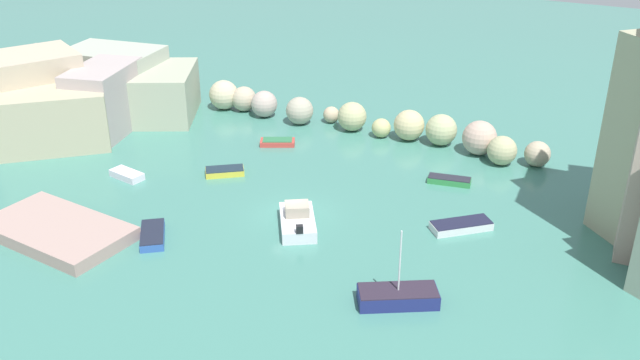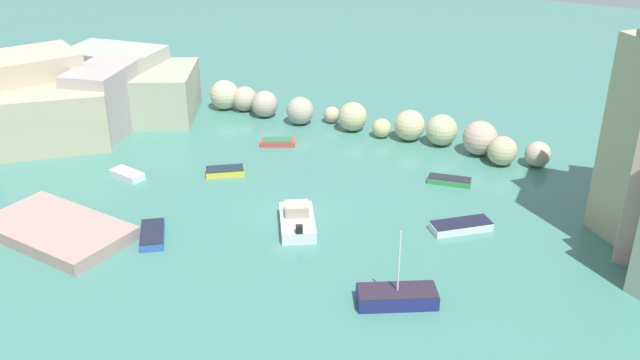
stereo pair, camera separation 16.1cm
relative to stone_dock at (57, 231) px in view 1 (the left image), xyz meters
name	(u,v)px [view 1 (the left image)]	position (x,y,z in m)	size (l,w,h in m)	color
cove_water	(294,215)	(11.98, 9.36, -0.42)	(160.00, 160.00, 0.00)	#428173
cliff_headland_left	(84,94)	(-12.83, 15.87, 2.32)	(19.09, 19.21, 6.77)	#A7AD92
rock_breakwater	(363,120)	(9.94, 25.00, 0.81)	(31.17, 4.05, 2.77)	#C3B896
stone_dock	(57,231)	(0.00, 0.00, 0.00)	(9.47, 5.25, 0.85)	tan
moored_boat_0	(298,220)	(13.01, 8.05, 0.11)	(4.19, 4.83, 1.55)	silver
moored_boat_1	(449,180)	(19.72, 18.93, -0.18)	(3.26, 1.60, 0.50)	#338C47
moored_boat_2	(461,226)	(22.55, 12.73, -0.14)	(3.86, 3.72, 0.57)	silver
moored_boat_3	(398,296)	(21.92, 3.29, 0.03)	(4.61, 3.71, 4.55)	navy
moored_boat_4	(278,142)	(4.79, 19.37, -0.19)	(3.11, 2.46, 0.49)	#C6423A
moored_boat_5	(17,226)	(-2.98, -0.61, -0.15)	(2.36, 1.21, 0.54)	#387D55
moored_boat_6	(225,171)	(4.19, 12.58, -0.17)	(3.09, 2.80, 0.51)	gold
moored_boat_7	(127,175)	(-1.94, 8.68, -0.16)	(2.83, 1.61, 0.53)	white
moored_boat_8	(152,235)	(5.57, 2.55, -0.15)	(3.23, 3.56, 0.55)	#305AAF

